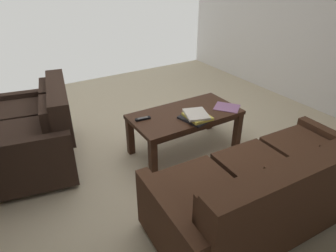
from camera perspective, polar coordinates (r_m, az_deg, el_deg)
ground_plane at (r=3.43m, az=-1.75°, el=-4.89°), size 5.17×5.47×0.01m
wall_left at (r=4.71m, az=28.39°, el=20.02°), size 0.12×5.47×2.86m
sofa_main at (r=2.49m, az=18.94°, el=-11.59°), size 1.88×0.92×0.80m
loveseat_near at (r=3.36m, az=-24.14°, el=-1.01°), size 1.01×1.37×0.84m
coffee_table at (r=3.24m, az=3.35°, el=1.44°), size 1.20×0.61×0.48m
book_stack at (r=3.07m, az=5.50°, el=1.84°), size 0.31×0.34×0.07m
tv_remote at (r=3.07m, az=-4.87°, el=1.42°), size 0.16×0.06×0.02m
loose_magazine at (r=3.39m, az=11.31°, el=3.56°), size 0.34×0.35×0.01m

